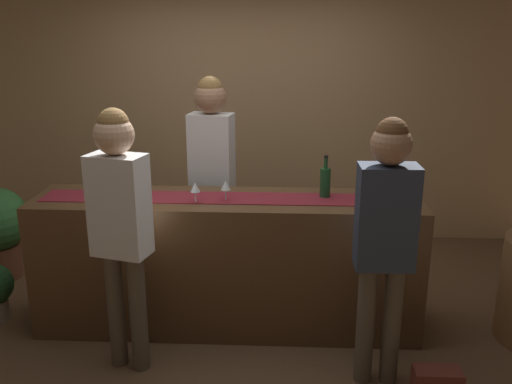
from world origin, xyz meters
name	(u,v)px	position (x,y,z in m)	size (l,w,h in m)	color
ground_plane	(229,323)	(0.00, 0.00, 0.00)	(10.00, 10.00, 0.00)	brown
back_wall	(244,97)	(0.00, 1.90, 1.45)	(6.00, 0.12, 2.90)	tan
bar_counter	(228,263)	(0.00, 0.00, 0.49)	(2.73, 0.60, 0.98)	#543821
counter_runner_cloth	(227,198)	(0.00, 0.00, 0.98)	(2.59, 0.28, 0.01)	maroon
wine_bottle_green	(325,182)	(0.69, 0.06, 1.09)	(0.07, 0.07, 0.30)	#194723
wine_bottle_clear	(383,184)	(1.08, 0.02, 1.09)	(0.07, 0.07, 0.30)	#B2C6C1
wine_bottle_amber	(109,180)	(-0.83, 0.03, 1.09)	(0.07, 0.07, 0.30)	brown
wine_glass_near_customer	(225,186)	(0.00, -0.05, 1.09)	(0.07, 0.07, 0.14)	silver
wine_glass_mid_counter	(134,184)	(-0.64, -0.03, 1.09)	(0.07, 0.07, 0.14)	silver
wine_glass_far_end	(195,188)	(-0.20, -0.11, 1.09)	(0.07, 0.07, 0.14)	silver
bartender	(212,161)	(-0.17, 0.58, 1.11)	(0.37, 0.26, 1.77)	#26262B
customer_sipping	(385,227)	(0.99, -0.64, 1.03)	(0.34, 0.23, 1.67)	brown
customer_browsing	(120,214)	(-0.59, -0.56, 1.05)	(0.38, 0.28, 1.70)	brown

